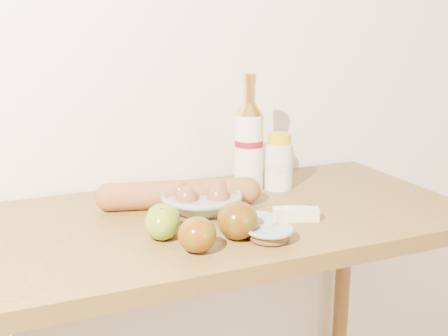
{
  "coord_description": "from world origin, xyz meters",
  "views": [
    {
      "loc": [
        -0.48,
        0.01,
        1.35
      ],
      "look_at": [
        0.0,
        1.15,
        1.02
      ],
      "focal_mm": 45.0,
      "sensor_mm": 36.0,
      "label": 1
    }
  ],
  "objects": [
    {
      "name": "back_wall",
      "position": [
        0.0,
        1.51,
        1.3
      ],
      "size": [
        3.5,
        0.02,
        2.6
      ],
      "primitive_type": "cube",
      "color": "white",
      "rests_on": "ground"
    },
    {
      "name": "table",
      "position": [
        0.0,
        1.18,
        0.78
      ],
      "size": [
        1.2,
        0.6,
        0.9
      ],
      "color": "olive",
      "rests_on": "ground"
    },
    {
      "name": "bourbon_bottle",
      "position": [
        0.15,
        1.33,
        1.03
      ],
      "size": [
        0.08,
        0.08,
        0.31
      ],
      "rotation": [
        0.0,
        0.0,
        -0.06
      ],
      "color": "white",
      "rests_on": "table"
    },
    {
      "name": "cream_bottle",
      "position": [
        0.23,
        1.31,
        0.97
      ],
      "size": [
        0.08,
        0.08,
        0.15
      ],
      "rotation": [
        0.0,
        0.0,
        0.06
      ],
      "color": "silver",
      "rests_on": "table"
    },
    {
      "name": "egg_bowl",
      "position": [
        -0.03,
        1.22,
        0.93
      ],
      "size": [
        0.24,
        0.24,
        0.07
      ],
      "rotation": [
        0.0,
        0.0,
        -0.25
      ],
      "color": "gray",
      "rests_on": "table"
    },
    {
      "name": "baguette",
      "position": [
        -0.07,
        1.26,
        0.93
      ],
      "size": [
        0.41,
        0.16,
        0.07
      ],
      "rotation": [
        0.0,
        0.0,
        -0.24
      ],
      "color": "#AD6B35",
      "rests_on": "table"
    },
    {
      "name": "apple_yellowgreen",
      "position": [
        -0.16,
        1.11,
        0.93
      ],
      "size": [
        0.08,
        0.08,
        0.07
      ],
      "rotation": [
        0.0,
        0.0,
        -0.09
      ],
      "color": "#9D951F",
      "rests_on": "table"
    },
    {
      "name": "apple_redgreen_front",
      "position": [
        -0.13,
        0.99,
        0.94
      ],
      "size": [
        0.09,
        0.09,
        0.07
      ],
      "rotation": [
        0.0,
        0.0,
        -0.1
      ],
      "color": "#930E08",
      "rests_on": "table"
    },
    {
      "name": "apple_redgreen_right",
      "position": [
        -0.02,
        1.02,
        0.94
      ],
      "size": [
        0.11,
        0.11,
        0.08
      ],
      "rotation": [
        0.0,
        0.0,
        -0.33
      ],
      "color": "maroon",
      "rests_on": "table"
    },
    {
      "name": "sugar_bowl",
      "position": [
        0.03,
        0.98,
        0.92
      ],
      "size": [
        0.12,
        0.12,
        0.03
      ],
      "rotation": [
        0.0,
        0.0,
        -0.14
      ],
      "color": "gray",
      "rests_on": "table"
    },
    {
      "name": "syrup_bowl",
      "position": [
        0.03,
        1.05,
        0.92
      ],
      "size": [
        0.11,
        0.11,
        0.03
      ],
      "rotation": [
        0.0,
        0.0,
        -0.03
      ],
      "color": "gray",
      "rests_on": "table"
    },
    {
      "name": "butter_stick",
      "position": [
        0.15,
        1.07,
        0.91
      ],
      "size": [
        0.11,
        0.07,
        0.03
      ],
      "rotation": [
        0.0,
        0.0,
        -0.4
      ],
      "color": "beige",
      "rests_on": "table"
    },
    {
      "name": "apple_extra",
      "position": [
        -0.17,
        1.08,
        0.93
      ],
      "size": [
        0.08,
        0.08,
        0.07
      ],
      "rotation": [
        0.0,
        0.0,
        -0.09
      ],
      "color": "#9D951F",
      "rests_on": "table"
    }
  ]
}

